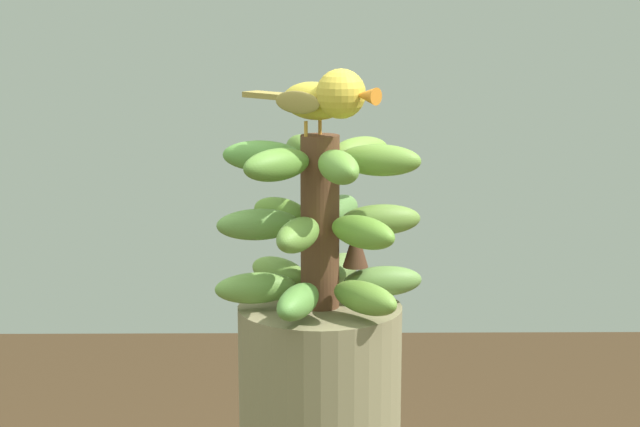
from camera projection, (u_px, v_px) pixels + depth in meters
banana_bunch at (321, 222)px, 1.49m from camera, size 0.30×0.29×0.24m
perched_bird at (326, 98)px, 1.44m from camera, size 0.19×0.18×0.09m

